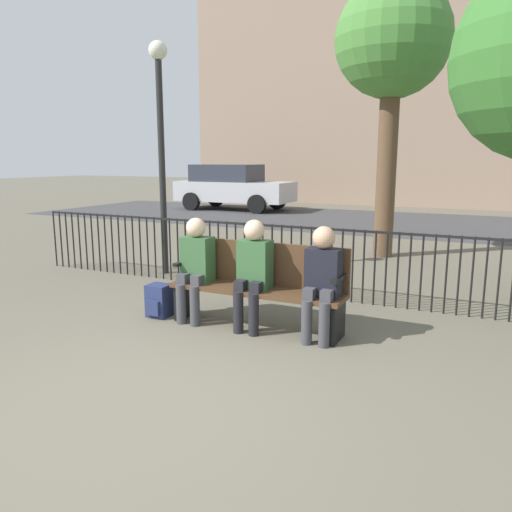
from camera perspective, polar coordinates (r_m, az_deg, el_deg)
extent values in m
plane|color=#605B4C|center=(3.98, -12.77, -16.39)|extent=(80.00, 80.00, 0.00)
cube|color=#4C331E|center=(5.38, 0.00, -3.92)|extent=(1.94, 0.45, 0.05)
cube|color=#4C331E|center=(5.49, 0.88, -0.83)|extent=(1.94, 0.05, 0.47)
cube|color=black|center=(5.88, -8.07, -5.01)|extent=(0.06, 0.38, 0.40)
cube|color=black|center=(5.14, 9.29, -7.43)|extent=(0.06, 0.38, 0.40)
cube|color=black|center=(5.77, -8.19, -0.71)|extent=(0.06, 0.38, 0.04)
cube|color=black|center=(5.01, 9.45, -2.54)|extent=(0.06, 0.38, 0.04)
cylinder|color=#3D3D42|center=(5.65, -8.56, -5.44)|extent=(0.11, 0.11, 0.45)
cylinder|color=#3D3D42|center=(5.55, -7.01, -5.68)|extent=(0.11, 0.11, 0.45)
cube|color=#3D3D42|center=(5.66, -8.07, -2.51)|extent=(0.11, 0.20, 0.12)
cube|color=#3D3D42|center=(5.56, -6.52, -2.70)|extent=(0.11, 0.20, 0.12)
cube|color=#335B33|center=(5.66, -6.69, -0.35)|extent=(0.34, 0.22, 0.51)
sphere|color=beige|center=(5.59, -6.88, 3.25)|extent=(0.22, 0.22, 0.22)
cylinder|color=black|center=(5.29, -2.04, -6.45)|extent=(0.11, 0.11, 0.45)
cylinder|color=black|center=(5.21, -0.27, -6.71)|extent=(0.11, 0.11, 0.45)
cube|color=black|center=(5.30, -1.55, -3.32)|extent=(0.11, 0.20, 0.12)
cube|color=black|center=(5.22, 0.21, -3.53)|extent=(0.11, 0.20, 0.12)
cube|color=#335B33|center=(5.32, -0.11, -0.95)|extent=(0.34, 0.22, 0.52)
sphere|color=beige|center=(5.24, -0.20, 2.97)|extent=(0.22, 0.22, 0.22)
cylinder|color=#3D3D42|center=(5.00, 5.81, -7.56)|extent=(0.11, 0.11, 0.45)
cylinder|color=#3D3D42|center=(4.95, 7.79, -7.81)|extent=(0.11, 0.11, 0.45)
cube|color=#3D3D42|center=(5.01, 6.26, -4.24)|extent=(0.11, 0.20, 0.12)
cube|color=#3D3D42|center=(4.96, 8.23, -4.45)|extent=(0.11, 0.20, 0.12)
cube|color=black|center=(5.05, 7.73, -1.88)|extent=(0.34, 0.22, 0.49)
sphere|color=tan|center=(4.96, 7.77, 2.10)|extent=(0.23, 0.23, 0.23)
cube|color=navy|center=(5.95, -11.01, -5.01)|extent=(0.25, 0.22, 0.38)
cube|color=navy|center=(5.87, -11.75, -5.86)|extent=(0.18, 0.04, 0.17)
cylinder|color=black|center=(9.20, -21.99, 1.86)|extent=(0.02, 0.02, 0.95)
cylinder|color=black|center=(9.10, -21.39, 1.81)|extent=(0.02, 0.02, 0.95)
cylinder|color=black|center=(9.00, -20.78, 1.75)|extent=(0.02, 0.02, 0.95)
cylinder|color=black|center=(8.90, -20.16, 1.70)|extent=(0.02, 0.02, 0.95)
cylinder|color=black|center=(8.80, -19.52, 1.64)|extent=(0.02, 0.02, 0.95)
cylinder|color=black|center=(8.70, -18.86, 1.59)|extent=(0.02, 0.02, 0.95)
cylinder|color=black|center=(8.61, -18.20, 1.53)|extent=(0.02, 0.02, 0.95)
cylinder|color=black|center=(8.51, -17.51, 1.47)|extent=(0.02, 0.02, 0.95)
cylinder|color=black|center=(8.42, -16.81, 1.40)|extent=(0.02, 0.02, 0.95)
cylinder|color=black|center=(8.32, -16.10, 1.34)|extent=(0.02, 0.02, 0.95)
cylinder|color=black|center=(8.23, -15.37, 1.27)|extent=(0.02, 0.02, 0.95)
cylinder|color=black|center=(8.14, -14.62, 1.21)|extent=(0.02, 0.02, 0.95)
cylinder|color=black|center=(8.05, -13.86, 1.14)|extent=(0.02, 0.02, 0.95)
cylinder|color=black|center=(7.97, -13.08, 1.07)|extent=(0.02, 0.02, 0.95)
cylinder|color=black|center=(7.88, -12.28, 0.99)|extent=(0.02, 0.02, 0.95)
cylinder|color=black|center=(7.80, -11.47, 0.92)|extent=(0.02, 0.02, 0.95)
cylinder|color=black|center=(7.71, -10.64, 0.84)|extent=(0.02, 0.02, 0.95)
cylinder|color=black|center=(7.63, -9.79, 0.77)|extent=(0.02, 0.02, 0.95)
cylinder|color=black|center=(7.55, -8.92, 0.69)|extent=(0.02, 0.02, 0.95)
cylinder|color=black|center=(7.48, -8.03, 0.60)|extent=(0.02, 0.02, 0.95)
cylinder|color=black|center=(7.40, -7.13, 0.52)|extent=(0.02, 0.02, 0.95)
cylinder|color=black|center=(7.33, -6.21, 0.44)|extent=(0.02, 0.02, 0.95)
cylinder|color=black|center=(7.25, -5.27, 0.35)|extent=(0.02, 0.02, 0.95)
cylinder|color=black|center=(7.18, -4.31, 0.26)|extent=(0.02, 0.02, 0.95)
cylinder|color=black|center=(7.12, -3.33, 0.17)|extent=(0.02, 0.02, 0.95)
cylinder|color=black|center=(7.05, -2.33, 0.08)|extent=(0.02, 0.02, 0.95)
cylinder|color=black|center=(6.99, -1.32, -0.02)|extent=(0.02, 0.02, 0.95)
cylinder|color=black|center=(6.93, -0.28, -0.11)|extent=(0.02, 0.02, 0.95)
cylinder|color=black|center=(6.87, 0.77, -0.21)|extent=(0.02, 0.02, 0.95)
cylinder|color=black|center=(6.81, 1.84, -0.31)|extent=(0.02, 0.02, 0.95)
cylinder|color=black|center=(6.76, 2.92, -0.41)|extent=(0.02, 0.02, 0.95)
cylinder|color=black|center=(6.71, 4.03, -0.51)|extent=(0.02, 0.02, 0.95)
cylinder|color=black|center=(6.66, 5.15, -0.61)|extent=(0.02, 0.02, 0.95)
cylinder|color=black|center=(6.61, 6.28, -0.72)|extent=(0.02, 0.02, 0.95)
cylinder|color=black|center=(6.57, 7.43, -0.82)|extent=(0.02, 0.02, 0.95)
cylinder|color=black|center=(6.53, 8.60, -0.93)|extent=(0.02, 0.02, 0.95)
cylinder|color=black|center=(6.49, 9.78, -1.04)|extent=(0.02, 0.02, 0.95)
cylinder|color=black|center=(6.45, 10.98, -1.15)|extent=(0.02, 0.02, 0.95)
cylinder|color=black|center=(6.42, 12.18, -1.26)|extent=(0.02, 0.02, 0.95)
cylinder|color=black|center=(6.39, 13.40, -1.37)|extent=(0.02, 0.02, 0.95)
cylinder|color=black|center=(6.36, 14.63, -1.48)|extent=(0.02, 0.02, 0.95)
cylinder|color=black|center=(6.34, 15.87, -1.59)|extent=(0.02, 0.02, 0.95)
cylinder|color=black|center=(6.32, 17.12, -1.70)|extent=(0.02, 0.02, 0.95)
cylinder|color=black|center=(6.30, 18.38, -1.81)|extent=(0.02, 0.02, 0.95)
cylinder|color=black|center=(6.29, 19.64, -1.92)|extent=(0.02, 0.02, 0.95)
cylinder|color=black|center=(6.28, 20.91, -2.02)|extent=(0.02, 0.02, 0.95)
cylinder|color=black|center=(6.27, 22.19, -2.13)|extent=(0.02, 0.02, 0.95)
cylinder|color=black|center=(6.26, 23.46, -2.24)|extent=(0.02, 0.02, 0.95)
cylinder|color=black|center=(6.26, 24.74, -2.35)|extent=(0.02, 0.02, 0.95)
cylinder|color=black|center=(6.26, 26.02, -2.45)|extent=(0.02, 0.02, 0.95)
cube|color=black|center=(6.57, 5.38, 3.26)|extent=(9.00, 0.03, 0.03)
cylinder|color=brown|center=(9.61, 14.69, 9.77)|extent=(0.36, 0.36, 3.32)
sphere|color=#478438|center=(9.83, 15.38, 22.81)|extent=(2.04, 2.04, 2.04)
cylinder|color=black|center=(8.00, -10.69, 9.74)|extent=(0.10, 0.10, 3.32)
sphere|color=silver|center=(8.15, -11.16, 22.08)|extent=(0.28, 0.28, 0.28)
cube|color=#3D3D3F|center=(15.02, 16.82, 3.64)|extent=(24.00, 6.00, 0.01)
cube|color=#B7B7BC|center=(18.17, -2.45, 7.41)|extent=(4.20, 1.70, 0.70)
cube|color=#2D333D|center=(18.29, -3.35, 9.46)|extent=(2.31, 1.56, 0.60)
cylinder|color=black|center=(16.84, 0.10, 5.94)|extent=(0.64, 0.20, 0.64)
cylinder|color=black|center=(18.42, 2.44, 6.37)|extent=(0.64, 0.20, 0.64)
cylinder|color=black|center=(18.11, -7.40, 6.21)|extent=(0.64, 0.20, 0.64)
cylinder|color=black|center=(19.59, -4.63, 6.62)|extent=(0.64, 0.20, 0.64)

